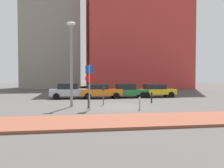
{
  "coord_description": "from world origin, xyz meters",
  "views": [
    {
      "loc": [
        -3.21,
        -17.49,
        2.39
      ],
      "look_at": [
        -0.16,
        2.31,
        1.67
      ],
      "focal_mm": 37.51,
      "sensor_mm": 36.0,
      "label": 1
    }
  ],
  "objects_px": {
    "parked_car_yellow": "(156,90)",
    "traffic_bollard_mid": "(152,98)",
    "parking_meter": "(103,93)",
    "parked_car_silver": "(71,91)",
    "street_lamp": "(71,57)",
    "traffic_bollard_far": "(89,102)",
    "parked_car_orange": "(100,91)",
    "parking_sign_post": "(89,82)",
    "traffic_bollard_near": "(140,103)",
    "parked_car_green": "(128,90)"
  },
  "relations": [
    {
      "from": "parking_sign_post",
      "to": "parked_car_yellow",
      "type": "bearing_deg",
      "value": 48.05
    },
    {
      "from": "traffic_bollard_mid",
      "to": "parked_car_silver",
      "type": "bearing_deg",
      "value": 144.96
    },
    {
      "from": "street_lamp",
      "to": "traffic_bollard_mid",
      "type": "xyz_separation_m",
      "value": [
        6.94,
        1.64,
        -3.4
      ]
    },
    {
      "from": "parked_car_silver",
      "to": "parked_car_orange",
      "type": "relative_size",
      "value": 1.04
    },
    {
      "from": "parked_car_yellow",
      "to": "street_lamp",
      "type": "distance_m",
      "value": 11.82
    },
    {
      "from": "parked_car_silver",
      "to": "traffic_bollard_near",
      "type": "height_order",
      "value": "parked_car_silver"
    },
    {
      "from": "parked_car_yellow",
      "to": "traffic_bollard_mid",
      "type": "height_order",
      "value": "parked_car_yellow"
    },
    {
      "from": "parked_car_green",
      "to": "parked_car_yellow",
      "type": "xyz_separation_m",
      "value": [
        3.24,
        -0.04,
        -0.01
      ]
    },
    {
      "from": "parked_car_green",
      "to": "street_lamp",
      "type": "height_order",
      "value": "street_lamp"
    },
    {
      "from": "parked_car_orange",
      "to": "traffic_bollard_mid",
      "type": "height_order",
      "value": "parked_car_orange"
    },
    {
      "from": "parking_meter",
      "to": "traffic_bollard_near",
      "type": "bearing_deg",
      "value": -53.43
    },
    {
      "from": "street_lamp",
      "to": "traffic_bollard_far",
      "type": "height_order",
      "value": "street_lamp"
    },
    {
      "from": "parking_sign_post",
      "to": "traffic_bollard_near",
      "type": "xyz_separation_m",
      "value": [
        3.46,
        -0.42,
        -1.52
      ]
    },
    {
      "from": "parked_car_silver",
      "to": "traffic_bollard_near",
      "type": "distance_m",
      "value": 10.33
    },
    {
      "from": "parking_sign_post",
      "to": "street_lamp",
      "type": "height_order",
      "value": "street_lamp"
    },
    {
      "from": "parked_car_silver",
      "to": "parking_meter",
      "type": "xyz_separation_m",
      "value": [
        2.75,
        -6.11,
        0.17
      ]
    },
    {
      "from": "parking_meter",
      "to": "traffic_bollard_near",
      "type": "distance_m",
      "value": 3.71
    },
    {
      "from": "parked_car_orange",
      "to": "parked_car_yellow",
      "type": "xyz_separation_m",
      "value": [
        6.28,
        0.36,
        -0.02
      ]
    },
    {
      "from": "parked_car_yellow",
      "to": "parking_meter",
      "type": "distance_m",
      "value": 9.12
    },
    {
      "from": "parking_meter",
      "to": "traffic_bollard_near",
      "type": "height_order",
      "value": "parking_meter"
    },
    {
      "from": "parked_car_orange",
      "to": "parking_sign_post",
      "type": "bearing_deg",
      "value": -100.89
    },
    {
      "from": "parked_car_yellow",
      "to": "traffic_bollard_far",
      "type": "height_order",
      "value": "parked_car_yellow"
    },
    {
      "from": "traffic_bollard_near",
      "to": "traffic_bollard_far",
      "type": "height_order",
      "value": "traffic_bollard_far"
    },
    {
      "from": "traffic_bollard_near",
      "to": "traffic_bollard_far",
      "type": "bearing_deg",
      "value": 157.04
    },
    {
      "from": "parked_car_silver",
      "to": "street_lamp",
      "type": "height_order",
      "value": "street_lamp"
    },
    {
      "from": "street_lamp",
      "to": "parking_meter",
      "type": "bearing_deg",
      "value": 12.09
    },
    {
      "from": "parked_car_silver",
      "to": "parked_car_orange",
      "type": "height_order",
      "value": "parked_car_silver"
    },
    {
      "from": "traffic_bollard_far",
      "to": "parking_meter",
      "type": "bearing_deg",
      "value": 49.39
    },
    {
      "from": "traffic_bollard_far",
      "to": "parking_sign_post",
      "type": "bearing_deg",
      "value": -89.81
    },
    {
      "from": "parking_sign_post",
      "to": "parking_meter",
      "type": "xyz_separation_m",
      "value": [
        1.27,
        2.53,
        -1.0
      ]
    },
    {
      "from": "parking_sign_post",
      "to": "traffic_bollard_far",
      "type": "bearing_deg",
      "value": 90.19
    },
    {
      "from": "parked_car_orange",
      "to": "traffic_bollard_mid",
      "type": "xyz_separation_m",
      "value": [
        4.05,
        -4.8,
        -0.32
      ]
    },
    {
      "from": "street_lamp",
      "to": "traffic_bollard_far",
      "type": "relative_size",
      "value": 7.15
    },
    {
      "from": "parked_car_green",
      "to": "traffic_bollard_mid",
      "type": "relative_size",
      "value": 4.55
    },
    {
      "from": "traffic_bollard_near",
      "to": "parked_car_green",
      "type": "bearing_deg",
      "value": 82.61
    },
    {
      "from": "parked_car_yellow",
      "to": "parking_meter",
      "type": "relative_size",
      "value": 2.7
    },
    {
      "from": "parking_sign_post",
      "to": "street_lamp",
      "type": "xyz_separation_m",
      "value": [
        -1.27,
        1.99,
        1.88
      ]
    },
    {
      "from": "parked_car_yellow",
      "to": "traffic_bollard_mid",
      "type": "distance_m",
      "value": 5.63
    },
    {
      "from": "parked_car_green",
      "to": "parking_meter",
      "type": "height_order",
      "value": "parking_meter"
    },
    {
      "from": "parking_meter",
      "to": "parked_car_silver",
      "type": "bearing_deg",
      "value": 114.23
    },
    {
      "from": "parking_meter",
      "to": "street_lamp",
      "type": "distance_m",
      "value": 3.88
    },
    {
      "from": "parked_car_orange",
      "to": "parked_car_green",
      "type": "xyz_separation_m",
      "value": [
        3.04,
        0.4,
        -0.01
      ]
    },
    {
      "from": "traffic_bollard_far",
      "to": "parked_car_yellow",
      "type": "bearing_deg",
      "value": 44.42
    },
    {
      "from": "parked_car_yellow",
      "to": "traffic_bollard_mid",
      "type": "xyz_separation_m",
      "value": [
        -2.22,
        -5.16,
        -0.3
      ]
    },
    {
      "from": "traffic_bollard_near",
      "to": "traffic_bollard_far",
      "type": "relative_size",
      "value": 0.99
    },
    {
      "from": "street_lamp",
      "to": "traffic_bollard_mid",
      "type": "relative_size",
      "value": 7.09
    },
    {
      "from": "parked_car_yellow",
      "to": "parked_car_orange",
      "type": "bearing_deg",
      "value": -176.7
    },
    {
      "from": "parked_car_orange",
      "to": "parked_car_yellow",
      "type": "distance_m",
      "value": 6.29
    },
    {
      "from": "street_lamp",
      "to": "traffic_bollard_far",
      "type": "bearing_deg",
      "value": -36.77
    },
    {
      "from": "parking_sign_post",
      "to": "traffic_bollard_near",
      "type": "bearing_deg",
      "value": -6.99
    }
  ]
}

